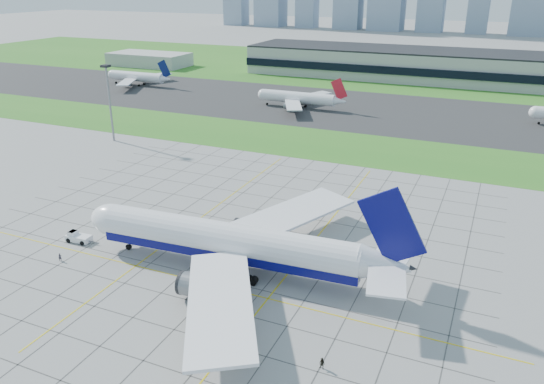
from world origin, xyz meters
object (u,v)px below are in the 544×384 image
(airliner, at_px, (230,242))
(distant_jet_0, at_px, (138,77))
(distant_jet_1, at_px, (299,98))
(pushback_tug, at_px, (78,237))
(crew_far, at_px, (322,364))
(crew_near, at_px, (60,257))
(light_mast, at_px, (109,94))

(airliner, distance_m, distant_jet_0, 198.27)
(distant_jet_1, bearing_deg, pushback_tug, -89.11)
(distant_jet_0, relative_size, distant_jet_1, 1.00)
(pushback_tug, distance_m, distant_jet_1, 135.19)
(pushback_tug, relative_size, distant_jet_1, 0.18)
(crew_far, xyz_separation_m, distant_jet_0, (-157.48, 166.93, 3.58))
(airliner, xyz_separation_m, distant_jet_1, (-37.20, 132.34, -1.22))
(crew_far, bearing_deg, crew_near, -177.18)
(light_mast, height_order, distant_jet_1, light_mast)
(crew_near, xyz_separation_m, distant_jet_0, (-100.34, 158.11, 3.69))
(distant_jet_1, bearing_deg, crew_far, -67.77)
(airliner, height_order, crew_near, airliner)
(light_mast, bearing_deg, pushback_tug, -56.25)
(pushback_tug, distance_m, crew_near, 8.42)
(crew_near, distance_m, distant_jet_0, 187.30)
(airliner, distance_m, distant_jet_1, 137.47)
(light_mast, height_order, crew_near, light_mast)
(light_mast, xyz_separation_m, pushback_tug, (42.37, -63.41, -15.22))
(light_mast, relative_size, crew_far, 14.09)
(crew_far, bearing_deg, airliner, 153.44)
(light_mast, distance_m, crew_far, 130.89)
(crew_far, distance_m, distant_jet_1, 164.11)
(crew_far, height_order, distant_jet_1, distant_jet_1)
(pushback_tug, xyz_separation_m, distant_jet_1, (-2.10, 135.13, 3.52))
(airliner, height_order, crew_far, airliner)
(light_mast, height_order, airliner, light_mast)
(distant_jet_1, bearing_deg, airliner, -74.30)
(distant_jet_0, bearing_deg, light_mast, -57.56)
(light_mast, relative_size, crew_near, 16.05)
(airliner, height_order, distant_jet_0, airliner)
(airliner, bearing_deg, crew_near, -165.21)
(airliner, relative_size, crew_far, 36.90)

